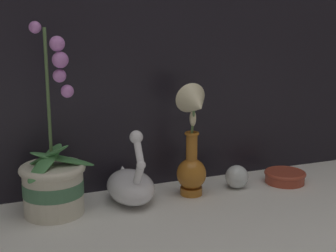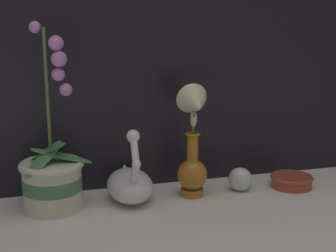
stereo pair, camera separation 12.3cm
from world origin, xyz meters
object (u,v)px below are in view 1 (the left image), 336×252
swan_figurine (130,184)px  amber_dish (285,176)px  orchid_potted_plant (53,179)px  blue_vase (193,144)px  glass_sphere (237,177)px

swan_figurine → amber_dish: 0.47m
orchid_potted_plant → blue_vase: (0.37, -0.01, 0.06)m
orchid_potted_plant → blue_vase: 0.38m
glass_sphere → amber_dish: size_ratio=0.55×
amber_dish → glass_sphere: bearing=175.2°
blue_vase → glass_sphere: size_ratio=4.65×
swan_figurine → amber_dish: size_ratio=1.72×
blue_vase → amber_dish: 0.32m
orchid_potted_plant → blue_vase: orchid_potted_plant is taller
orchid_potted_plant → blue_vase: size_ratio=1.52×
swan_figurine → glass_sphere: 0.32m
orchid_potted_plant → glass_sphere: 0.52m
blue_vase → glass_sphere: bearing=3.7°
swan_figurine → glass_sphere: (0.32, -0.01, -0.01)m
swan_figurine → blue_vase: size_ratio=0.68×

